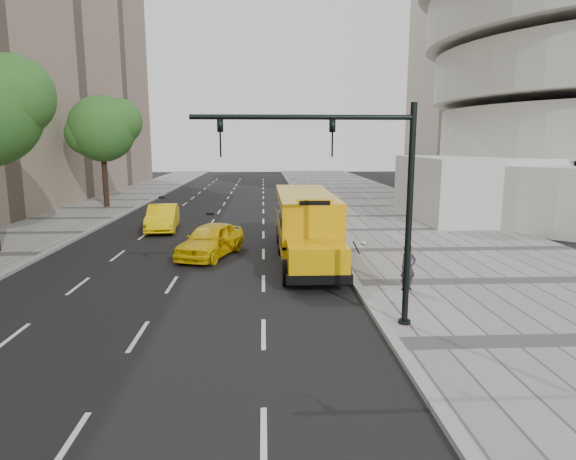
{
  "coord_description": "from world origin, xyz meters",
  "views": [
    {
      "loc": [
        2.54,
        -22.89,
        5.3
      ],
      "look_at": [
        3.5,
        -4.0,
        1.9
      ],
      "focal_mm": 30.0,
      "sensor_mm": 36.0,
      "label": 1
    }
  ],
  "objects_px": {
    "tree_c": "(103,128)",
    "traffic_signal": "(360,188)",
    "taxi_near": "(211,240)",
    "taxi_far": "(163,218)",
    "pedestrian": "(408,268)",
    "school_bus": "(305,219)"
  },
  "relations": [
    {
      "from": "taxi_near",
      "to": "pedestrian",
      "type": "bearing_deg",
      "value": -20.3
    },
    {
      "from": "taxi_far",
      "to": "pedestrian",
      "type": "relative_size",
      "value": 2.92
    },
    {
      "from": "taxi_far",
      "to": "traffic_signal",
      "type": "height_order",
      "value": "traffic_signal"
    },
    {
      "from": "tree_c",
      "to": "traffic_signal",
      "type": "bearing_deg",
      "value": -60.28
    },
    {
      "from": "school_bus",
      "to": "pedestrian",
      "type": "xyz_separation_m",
      "value": [
        3.13,
        -6.22,
        -0.79
      ]
    },
    {
      "from": "taxi_far",
      "to": "traffic_signal",
      "type": "bearing_deg",
      "value": -67.33
    },
    {
      "from": "tree_c",
      "to": "traffic_signal",
      "type": "height_order",
      "value": "tree_c"
    },
    {
      "from": "pedestrian",
      "to": "traffic_signal",
      "type": "xyz_separation_m",
      "value": [
        -2.44,
        -3.18,
        3.11
      ]
    },
    {
      "from": "taxi_near",
      "to": "pedestrian",
      "type": "distance_m",
      "value": 9.84
    },
    {
      "from": "tree_c",
      "to": "pedestrian",
      "type": "height_order",
      "value": "tree_c"
    },
    {
      "from": "taxi_far",
      "to": "pedestrian",
      "type": "height_order",
      "value": "pedestrian"
    },
    {
      "from": "taxi_near",
      "to": "tree_c",
      "type": "bearing_deg",
      "value": 139.09
    },
    {
      "from": "taxi_near",
      "to": "pedestrian",
      "type": "relative_size",
      "value": 2.83
    },
    {
      "from": "taxi_near",
      "to": "traffic_signal",
      "type": "height_order",
      "value": "traffic_signal"
    },
    {
      "from": "tree_c",
      "to": "pedestrian",
      "type": "relative_size",
      "value": 5.51
    },
    {
      "from": "school_bus",
      "to": "traffic_signal",
      "type": "relative_size",
      "value": 1.81
    },
    {
      "from": "tree_c",
      "to": "taxi_near",
      "type": "distance_m",
      "value": 21.49
    },
    {
      "from": "tree_c",
      "to": "school_bus",
      "type": "bearing_deg",
      "value": -50.24
    },
    {
      "from": "tree_c",
      "to": "pedestrian",
      "type": "bearing_deg",
      "value": -53.23
    },
    {
      "from": "school_bus",
      "to": "taxi_near",
      "type": "height_order",
      "value": "school_bus"
    },
    {
      "from": "traffic_signal",
      "to": "pedestrian",
      "type": "bearing_deg",
      "value": 52.5
    },
    {
      "from": "taxi_far",
      "to": "pedestrian",
      "type": "bearing_deg",
      "value": -55.32
    }
  ]
}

